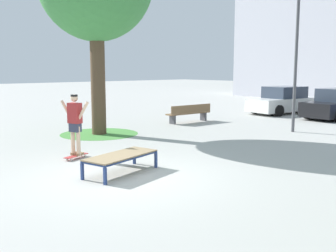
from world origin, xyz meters
The scene contains 8 objects.
ground_plane centered at (0.00, 0.00, 0.00)m, with size 120.00×120.00×0.00m, color #A8A8A3.
skate_box centered at (-0.28, 0.17, 0.41)m, with size 1.18×2.03×0.46m.
skateboard centered at (-2.41, 0.15, 0.08)m, with size 0.45×0.82×0.09m.
skater centered at (-2.41, 0.15, 1.07)m, with size 0.97×0.41×1.69m.
grass_patch_near_left centered at (-5.61, 2.90, 0.00)m, with size 2.97×2.97×0.01m, color #47893D.
car_white centered at (-4.85, 14.39, 0.69)m, with size 2.31×4.38×1.50m.
park_bench centered at (-5.64, 7.80, 0.45)m, with size 0.57×2.42×0.83m.
light_post centered at (-0.94, 8.91, 3.83)m, with size 0.36×0.36×5.83m.
Camera 1 is at (7.34, -5.15, 2.48)m, focal length 42.42 mm.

